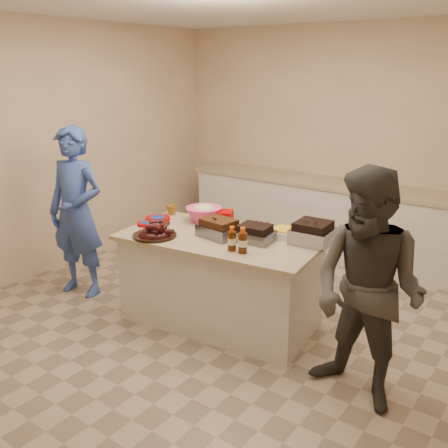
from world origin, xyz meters
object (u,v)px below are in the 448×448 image
Objects in this scene: coleslaw_bowl at (204,221)px; guest_gray at (357,398)px; island at (221,321)px; mustard_bottle at (215,232)px; plastic_cup at (172,214)px; bbq_bottle_a at (232,250)px; roasting_pan at (312,243)px; bbq_bottle_b at (243,253)px; rib_platter at (155,236)px; guest_blue at (84,291)px.

guest_gray is at bearing -17.70° from coleslaw_bowl.
mustard_bottle is (-0.11, 0.07, 0.81)m from island.
plastic_cup is (-0.68, 0.19, 0.00)m from mustard_bottle.
bbq_bottle_a is 2.00× the size of plastic_cup.
coleslaw_bowl is 0.40m from plastic_cup.
bbq_bottle_a reaches higher than roasting_pan.
rib_platter is at bearing -171.70° from bbq_bottle_b.
rib_platter is 3.22× the size of mustard_bottle.
coleslaw_bowl is 2.07m from guest_gray.
guest_gray is (1.82, -0.58, -0.81)m from coleslaw_bowl.
coleslaw_bowl reaches higher than guest_gray.
rib_platter reaches higher than guest_blue.
bbq_bottle_b is at bearing -8.27° from guest_blue.
bbq_bottle_a is 0.12× the size of guest_blue.
rib_platter is 0.22× the size of guest_blue.
island is 5.44× the size of roasting_pan.
island is 4.52× the size of rib_platter.
guest_blue is (-1.79, -0.11, -0.81)m from bbq_bottle_a.
plastic_cup is at bearing 158.16° from bbq_bottle_b.
plastic_cup reaches higher than guest_blue.
roasting_pan is (1.17, 0.65, 0.00)m from rib_platter.
coleslaw_bowl is 0.82m from bbq_bottle_a.
coleslaw_bowl is 0.21× the size of guest_gray.
bbq_bottle_b is at bearing -173.97° from guest_gray.
bbq_bottle_b is 1.26m from plastic_cup.
bbq_bottle_a reaches higher than guest_blue.
guest_gray reaches higher than guest_blue.
mustard_bottle reaches higher than plastic_cup.
bbq_bottle_a reaches higher than mustard_bottle.
guest_gray is (0.72, -0.63, -0.81)m from roasting_pan.
bbq_bottle_b is at bearing -21.84° from plastic_cup.
mustard_bottle is at bearing 4.08° from guest_blue.
bbq_bottle_b is at bearing -30.10° from mustard_bottle.
rib_platter is 1.33m from guest_blue.
bbq_bottle_a is 1.41m from guest_gray.
coleslaw_bowl is at bearing 179.43° from roasting_pan.
rib_platter is 1.11× the size of coleslaw_bowl.
mustard_bottle is (-0.82, -0.25, 0.00)m from roasting_pan.
mustard_bottle is at bearing -15.30° from plastic_cup.
bbq_bottle_b reaches higher than island.
guest_blue is at bearing -174.89° from island.
roasting_pan is at bearing 4.32° from guest_blue.
mustard_bottle is at bearing -34.48° from coleslaw_bowl.
rib_platter reaches higher than roasting_pan.
island is at bearing -32.17° from mustard_bottle.
guest_gray is (1.54, -0.39, -0.81)m from mustard_bottle.
mustard_bottle is at bearing -166.73° from roasting_pan.
roasting_pan is (0.71, 0.32, 0.81)m from island.
rib_platter is 1.34m from roasting_pan.
island is 1.12m from roasting_pan.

